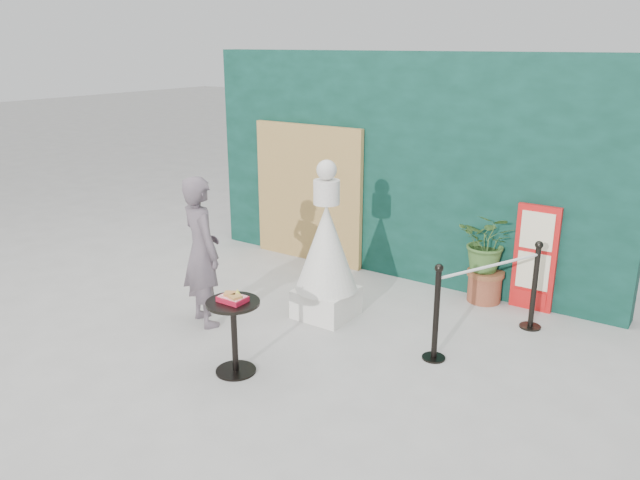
{
  "coord_description": "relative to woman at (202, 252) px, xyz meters",
  "views": [
    {
      "loc": [
        3.73,
        -4.26,
        3.11
      ],
      "look_at": [
        0.0,
        1.2,
        1.0
      ],
      "focal_mm": 35.0,
      "sensor_mm": 36.0,
      "label": 1
    }
  ],
  "objects": [
    {
      "name": "menu_board",
      "position": [
        3.0,
        2.5,
        -0.21
      ],
      "size": [
        0.5,
        0.07,
        1.3
      ],
      "color": "red",
      "rests_on": "ground"
    },
    {
      "name": "food_basket",
      "position": [
        1.06,
        -0.66,
        -0.08
      ],
      "size": [
        0.26,
        0.19,
        0.11
      ],
      "color": "#B8132D",
      "rests_on": "cafe_table"
    },
    {
      "name": "statue",
      "position": [
        1.06,
        0.94,
        -0.1
      ],
      "size": [
        0.73,
        0.73,
        1.87
      ],
      "color": "white",
      "rests_on": "ground"
    },
    {
      "name": "back_wall",
      "position": [
        1.1,
        2.7,
        0.64
      ],
      "size": [
        6.0,
        0.3,
        3.0
      ],
      "primitive_type": "cube",
      "color": "black",
      "rests_on": "ground"
    },
    {
      "name": "woman",
      "position": [
        0.0,
        0.0,
        0.0
      ],
      "size": [
        0.74,
        0.63,
        1.73
      ],
      "primitive_type": "imported",
      "rotation": [
        0.0,
        0.0,
        2.74
      ],
      "color": "#605259",
      "rests_on": "ground"
    },
    {
      "name": "stanchion_barrier",
      "position": [
        2.86,
        1.33,
        -0.37
      ],
      "size": [
        0.84,
        1.54,
        1.03
      ],
      "color": "black",
      "rests_on": "ground"
    },
    {
      "name": "planter",
      "position": [
        2.45,
        2.42,
        -0.19
      ],
      "size": [
        0.68,
        0.59,
        1.16
      ],
      "color": "brown",
      "rests_on": "ground"
    },
    {
      "name": "bamboo_fence",
      "position": [
        -0.3,
        2.49,
        0.14
      ],
      "size": [
        1.8,
        0.08,
        2.0
      ],
      "primitive_type": "cube",
      "color": "tan",
      "rests_on": "ground"
    },
    {
      "name": "cafe_table",
      "position": [
        1.06,
        -0.67,
        -0.36
      ],
      "size": [
        0.52,
        0.52,
        0.75
      ],
      "color": "black",
      "rests_on": "ground"
    },
    {
      "name": "ground",
      "position": [
        1.1,
        -0.45,
        -0.86
      ],
      "size": [
        60.0,
        60.0,
        0.0
      ],
      "primitive_type": "plane",
      "color": "#ADAAA5",
      "rests_on": "ground"
    }
  ]
}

